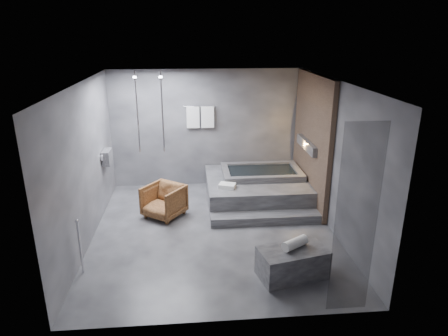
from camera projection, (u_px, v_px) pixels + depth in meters
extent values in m
plane|color=#2F2F31|center=(214.00, 231.00, 7.64)|extent=(5.00, 5.00, 0.00)
cube|color=#4E4E51|center=(212.00, 83.00, 6.71)|extent=(4.50, 5.00, 0.04)
cube|color=#39393E|center=(207.00, 129.00, 9.53)|extent=(4.50, 0.04, 2.80)
cube|color=#39393E|center=(226.00, 226.00, 4.82)|extent=(4.50, 0.04, 2.80)
cube|color=#39393E|center=(85.00, 165.00, 6.99)|extent=(0.04, 5.00, 2.80)
cube|color=#39393E|center=(335.00, 158.00, 7.36)|extent=(0.04, 5.00, 2.80)
cube|color=#987459|center=(312.00, 140.00, 8.53)|extent=(0.10, 2.40, 2.78)
cube|color=#FF9938|center=(308.00, 145.00, 8.56)|extent=(0.14, 1.20, 0.20)
cube|color=gray|center=(107.00, 157.00, 8.41)|extent=(0.16, 0.42, 0.30)
imported|color=beige|center=(107.00, 160.00, 8.33)|extent=(0.08, 0.08, 0.21)
imported|color=beige|center=(109.00, 159.00, 8.53)|extent=(0.07, 0.07, 0.15)
cylinder|color=silver|center=(162.00, 112.00, 8.85)|extent=(0.04, 0.04, 1.80)
cylinder|color=silver|center=(137.00, 113.00, 8.81)|extent=(0.04, 0.04, 1.80)
cylinder|color=silver|center=(200.00, 106.00, 9.28)|extent=(0.75, 0.02, 0.02)
cube|color=white|center=(193.00, 117.00, 9.32)|extent=(0.30, 0.06, 0.50)
cube|color=white|center=(207.00, 117.00, 9.35)|extent=(0.30, 0.06, 0.50)
cylinder|color=silver|center=(80.00, 248.00, 6.18)|extent=(0.04, 0.04, 0.90)
cube|color=black|center=(356.00, 222.00, 5.02)|extent=(0.55, 0.01, 2.60)
cube|color=#343437|center=(256.00, 188.00, 9.00)|extent=(2.20, 2.00, 0.50)
cube|color=#343437|center=(265.00, 218.00, 7.95)|extent=(2.20, 0.36, 0.18)
cube|color=#302F32|center=(292.00, 263.00, 6.18)|extent=(1.14, 0.79, 0.46)
imported|color=#442511|center=(164.00, 201.00, 8.14)|extent=(1.01, 1.01, 0.67)
cylinder|color=white|center=(295.00, 243.00, 6.12)|extent=(0.45, 0.36, 0.16)
cube|color=white|center=(227.00, 186.00, 8.36)|extent=(0.40, 0.34, 0.09)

